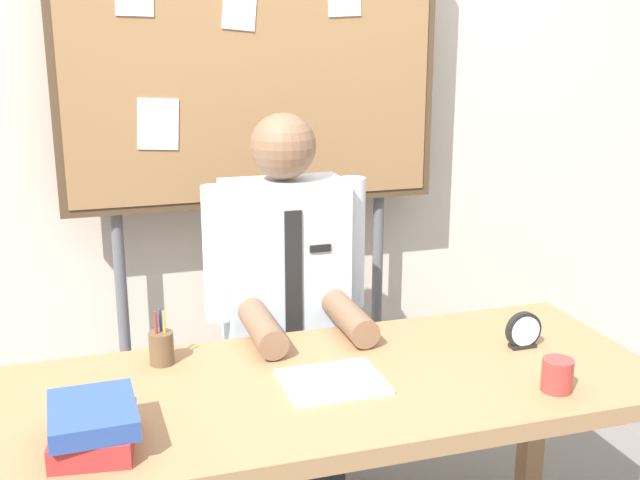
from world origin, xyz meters
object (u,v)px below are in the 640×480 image
at_px(desk, 338,409).
at_px(open_notebook, 333,382).
at_px(book_stack, 94,425).
at_px(desk_clock, 524,332).
at_px(coffee_mug, 557,375).
at_px(bulletin_board, 253,76).
at_px(person, 286,334).
at_px(pen_holder, 161,348).

bearing_deg(desk, open_notebook, -140.14).
distance_m(book_stack, open_notebook, 0.64).
relative_size(desk, desk_clock, 15.98).
bearing_deg(coffee_mug, bulletin_board, 113.30).
distance_m(book_stack, desk_clock, 1.26).
distance_m(desk, open_notebook, 0.10).
height_order(desk, book_stack, book_stack).
height_order(desk, bulletin_board, bulletin_board).
distance_m(desk_clock, coffee_mug, 0.29).
bearing_deg(desk, book_stack, -165.44).
bearing_deg(bulletin_board, desk_clock, -57.84).
height_order(desk, desk_clock, desk_clock).
bearing_deg(open_notebook, coffee_mug, -21.22).
height_order(person, open_notebook, person).
height_order(bulletin_board, open_notebook, bulletin_board).
relative_size(person, bulletin_board, 0.69).
xyz_separation_m(bulletin_board, pen_holder, (-0.45, -0.75, -0.71)).
distance_m(desk, coffee_mug, 0.59).
height_order(open_notebook, pen_holder, pen_holder).
bearing_deg(desk, coffee_mug, -23.92).
bearing_deg(open_notebook, pen_holder, 147.69).
bearing_deg(desk_clock, pen_holder, 168.93).
bearing_deg(bulletin_board, book_stack, -119.08).
height_order(bulletin_board, desk_clock, bulletin_board).
bearing_deg(bulletin_board, pen_holder, -121.00).
xyz_separation_m(coffee_mug, pen_holder, (-0.98, 0.48, 0.01)).
distance_m(desk, person, 0.56).
xyz_separation_m(person, desk_clock, (0.60, -0.52, 0.14)).
height_order(book_stack, open_notebook, book_stack).
relative_size(desk, coffee_mug, 20.29).
xyz_separation_m(bulletin_board, coffee_mug, (0.53, -1.23, -0.71)).
height_order(person, book_stack, person).
bearing_deg(desk, pen_holder, 151.02).
distance_m(desk, desk_clock, 0.61).
relative_size(desk, open_notebook, 6.60).
distance_m(bulletin_board, open_notebook, 1.26).
distance_m(desk_clock, pen_holder, 1.06).
xyz_separation_m(desk, pen_holder, (-0.45, 0.25, 0.14)).
height_order(desk, coffee_mug, coffee_mug).
relative_size(desk, person, 1.27).
xyz_separation_m(desk, coffee_mug, (0.53, -0.23, 0.13)).
height_order(person, coffee_mug, person).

